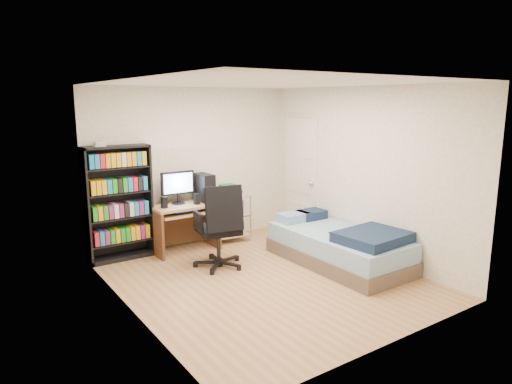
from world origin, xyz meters
TOP-DOWN VIEW (x-y plane):
  - room at (0.00, 0.00)m, footprint 3.58×4.08m
  - media_shelf at (-1.28, 1.84)m, footprint 0.94×0.31m
  - computer_desk at (-0.25, 1.68)m, footprint 0.98×0.57m
  - office_chair at (-0.27, 0.70)m, footprint 0.82×0.82m
  - wire_cart at (0.49, 1.68)m, footprint 0.64×0.50m
  - bed at (1.21, -0.13)m, footprint 1.04×2.08m
  - door at (1.72, 1.35)m, footprint 0.12×0.80m

SIDE VIEW (x-z plane):
  - bed at x=1.21m, z-range -0.04..0.56m
  - office_chair at x=-0.27m, z-range -0.22..0.97m
  - wire_cart at x=0.49m, z-range 0.15..1.10m
  - computer_desk at x=-0.25m, z-range 0.05..1.29m
  - media_shelf at x=-1.28m, z-range -0.01..1.73m
  - door at x=1.72m, z-range 0.00..2.00m
  - room at x=0.00m, z-range -0.04..2.54m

